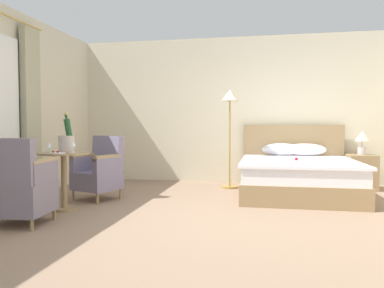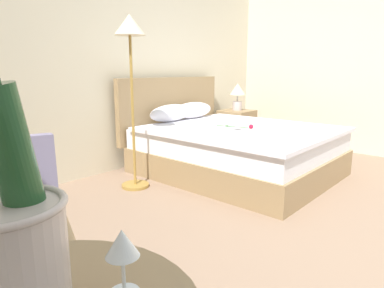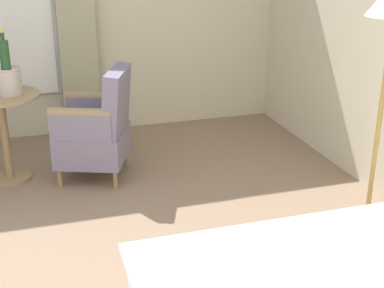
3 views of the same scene
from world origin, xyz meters
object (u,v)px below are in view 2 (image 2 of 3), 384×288
(bedside_lamp, at_px, (238,93))
(wine_glass_near_edge, at_px, (122,248))
(nightstand, at_px, (236,129))
(floor_lamp_brass, at_px, (130,50))
(champagne_bucket, at_px, (11,236))
(bed, at_px, (231,146))

(bedside_lamp, distance_m, wine_glass_near_edge, 4.63)
(nightstand, distance_m, floor_lamp_brass, 2.45)
(nightstand, height_order, wine_glass_near_edge, wine_glass_near_edge)
(floor_lamp_brass, distance_m, champagne_bucket, 2.82)
(floor_lamp_brass, xyz_separation_m, wine_glass_near_edge, (-1.76, -2.16, -0.53))
(bedside_lamp, bearing_deg, floor_lamp_brass, -173.46)
(bed, height_order, nightstand, bed)
(nightstand, relative_size, wine_glass_near_edge, 4.07)
(bedside_lamp, height_order, champagne_bucket, champagne_bucket)
(bedside_lamp, relative_size, champagne_bucket, 0.78)
(floor_lamp_brass, bearing_deg, champagne_bucket, -133.37)
(nightstand, relative_size, bedside_lamp, 1.46)
(champagne_bucket, relative_size, wine_glass_near_edge, 3.56)
(bed, xyz_separation_m, wine_glass_near_edge, (-2.85, -1.73, 0.53))
(bedside_lamp, xyz_separation_m, wine_glass_near_edge, (-3.95, -2.41, -0.01))
(floor_lamp_brass, relative_size, champagne_bucket, 3.30)
(bed, relative_size, nightstand, 3.63)
(nightstand, height_order, bedside_lamp, bedside_lamp)
(champagne_bucket, distance_m, wine_glass_near_edge, 0.21)
(floor_lamp_brass, bearing_deg, bed, -21.14)
(bed, distance_m, nightstand, 1.29)
(floor_lamp_brass, distance_m, wine_glass_near_edge, 2.83)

